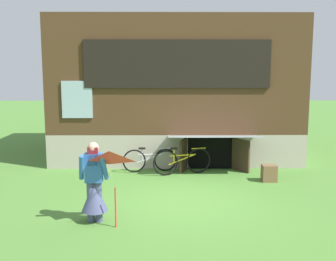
% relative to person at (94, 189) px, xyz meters
% --- Properties ---
extents(ground_plane, '(60.00, 60.00, 0.00)m').
position_rel_person_xyz_m(ground_plane, '(1.77, 1.33, -0.68)').
color(ground_plane, '#4C7F33').
extents(log_house, '(7.92, 6.29, 4.64)m').
position_rel_person_xyz_m(log_house, '(1.77, 6.91, 1.64)').
color(log_house, '#ADA393').
rests_on(log_house, ground_plane).
extents(person, '(0.61, 0.52, 1.61)m').
position_rel_person_xyz_m(person, '(0.00, 0.00, 0.00)').
color(person, '#474C75').
rests_on(person, ground_plane).
extents(kite, '(0.77, 0.86, 1.41)m').
position_rel_person_xyz_m(kite, '(0.38, -0.51, 0.52)').
color(kite, red).
rests_on(kite, ground_plane).
extents(bicycle_yellow, '(1.69, 0.51, 0.79)m').
position_rel_person_xyz_m(bicycle_yellow, '(1.90, 3.66, -0.29)').
color(bicycle_yellow, black).
rests_on(bicycle_yellow, ground_plane).
extents(bicycle_silver, '(1.60, 0.31, 0.74)m').
position_rel_person_xyz_m(bicycle_silver, '(0.96, 3.96, -0.32)').
color(bicycle_silver, black).
rests_on(bicycle_silver, ground_plane).
extents(wooden_crate, '(0.38, 0.33, 0.45)m').
position_rel_person_xyz_m(wooden_crate, '(4.22, 2.89, -0.45)').
color(wooden_crate, brown).
rests_on(wooden_crate, ground_plane).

